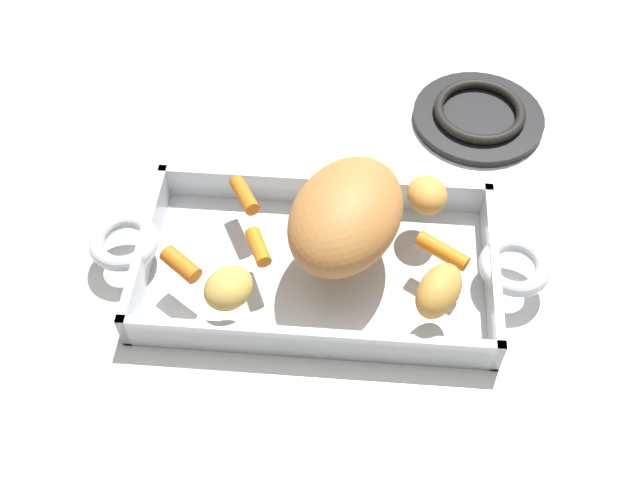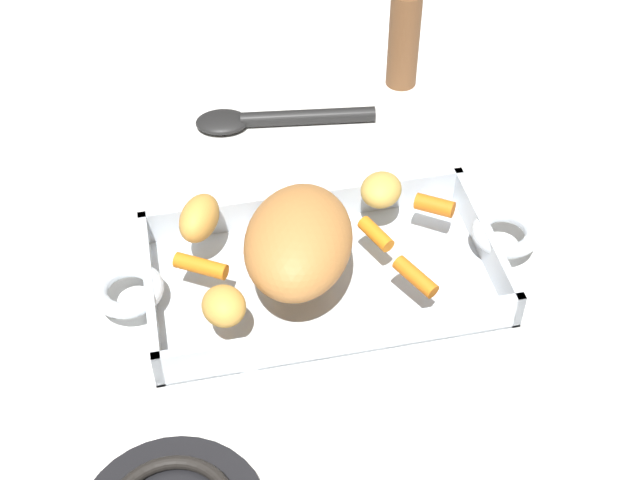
# 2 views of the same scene
# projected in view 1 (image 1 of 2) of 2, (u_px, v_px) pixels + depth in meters

# --- Properties ---
(ground_plane) EXTENTS (1.79, 1.79, 0.00)m
(ground_plane) POSITION_uv_depth(u_px,v_px,m) (317.00, 273.00, 0.80)
(ground_plane) COLOR white
(roasting_dish) EXTENTS (0.48, 0.21, 0.04)m
(roasting_dish) POSITION_uv_depth(u_px,v_px,m) (317.00, 264.00, 0.79)
(roasting_dish) COLOR silver
(roasting_dish) RESTS_ON ground_plane
(pork_roast) EXTENTS (0.15, 0.18, 0.08)m
(pork_roast) POSITION_uv_depth(u_px,v_px,m) (346.00, 215.00, 0.74)
(pork_roast) COLOR #BC7A3D
(pork_roast) RESTS_ON roasting_dish
(baby_carrot_center_right) EXTENTS (0.06, 0.04, 0.02)m
(baby_carrot_center_right) POSITION_uv_depth(u_px,v_px,m) (442.00, 254.00, 0.75)
(baby_carrot_center_right) COLOR orange
(baby_carrot_center_right) RESTS_ON roasting_dish
(baby_carrot_southwest) EXTENTS (0.03, 0.05, 0.02)m
(baby_carrot_southwest) POSITION_uv_depth(u_px,v_px,m) (258.00, 247.00, 0.76)
(baby_carrot_southwest) COLOR orange
(baby_carrot_southwest) RESTS_ON roasting_dish
(baby_carrot_southeast) EXTENTS (0.05, 0.04, 0.02)m
(baby_carrot_southeast) POSITION_uv_depth(u_px,v_px,m) (181.00, 264.00, 0.74)
(baby_carrot_southeast) COLOR orange
(baby_carrot_southeast) RESTS_ON roasting_dish
(baby_carrot_short) EXTENTS (0.04, 0.05, 0.02)m
(baby_carrot_short) POSITION_uv_depth(u_px,v_px,m) (244.00, 195.00, 0.80)
(baby_carrot_short) COLOR orange
(baby_carrot_short) RESTS_ON roasting_dish
(potato_halved) EXTENTS (0.06, 0.07, 0.04)m
(potato_halved) POSITION_uv_depth(u_px,v_px,m) (439.00, 291.00, 0.71)
(potato_halved) COLOR gold
(potato_halved) RESTS_ON roasting_dish
(potato_corner) EXTENTS (0.07, 0.07, 0.03)m
(potato_corner) POSITION_uv_depth(u_px,v_px,m) (229.00, 288.00, 0.71)
(potato_corner) COLOR gold
(potato_corner) RESTS_ON roasting_dish
(potato_near_roast) EXTENTS (0.05, 0.06, 0.03)m
(potato_near_roast) POSITION_uv_depth(u_px,v_px,m) (427.00, 195.00, 0.79)
(potato_near_roast) COLOR gold
(potato_near_roast) RESTS_ON roasting_dish
(stove_burner_rear) EXTENTS (0.16, 0.16, 0.02)m
(stove_burner_rear) POSITION_uv_depth(u_px,v_px,m) (479.00, 115.00, 0.93)
(stove_burner_rear) COLOR black
(stove_burner_rear) RESTS_ON ground_plane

